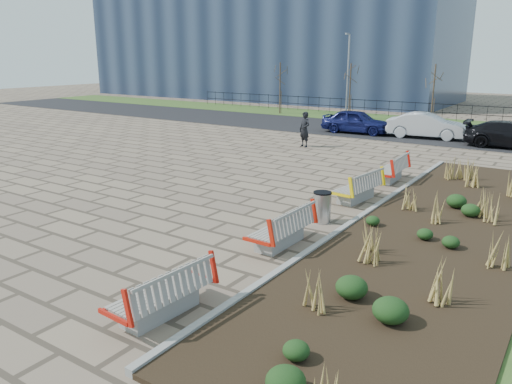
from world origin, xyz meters
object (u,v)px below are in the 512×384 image
Objects in this scene: bench_b at (280,227)px; car_black at (512,135)px; bench_d at (390,168)px; litter_bin at (322,207)px; bench_c at (356,186)px; bench_a at (159,291)px; lamp_west at (348,77)px; pedestrian at (305,129)px; car_silver at (426,126)px; car_blue at (356,121)px.

car_black reaches higher than bench_b.
litter_bin is at bearing -91.47° from bench_d.
bench_b is 1.00× the size of bench_c.
bench_b is 8.02m from bench_d.
bench_a and bench_d have the same top height.
lamp_west reaches higher than bench_b.
pedestrian is at bearing 113.87° from bench_a.
car_black is (9.00, 5.54, -0.22)m from pedestrian.
bench_a is at bearing 176.91° from car_silver.
car_black is at bearing -26.90° from lamp_west.
bench_a is 1.16× the size of pedestrian.
bench_b is at bearing -44.34° from pedestrian.
car_black is at bearing 51.19° from pedestrian.
lamp_west is (-2.82, 11.54, 2.13)m from pedestrian.
car_black is (4.53, -0.76, -0.04)m from car_silver.
litter_bin is at bearing -67.56° from lamp_west.
bench_a is at bearing -72.41° from lamp_west.
bench_a is 12.25m from bench_d.
car_black reaches higher than bench_c.
litter_bin is 12.14m from pedestrian.
pedestrian is 12.07m from lamp_west.
pedestrian is at bearing 120.98° from litter_bin.
car_black is (2.75, 15.95, 0.25)m from litter_bin.
pedestrian is at bearing 117.29° from bench_b.
lamp_west is at bearing 112.44° from litter_bin.
bench_c is 3.20m from bench_d.
litter_bin is at bearing 178.75° from car_silver.
bench_b is 0.51× the size of car_blue.
litter_bin is 0.48× the size of pedestrian.
bench_c is 1.00× the size of bench_d.
car_silver is (-1.71, 14.10, 0.23)m from bench_c.
bench_a is 17.95m from pedestrian.
lamp_west is at bearing 111.32° from bench_a.
lamp_west reaches higher than car_black.
bench_d reaches higher than litter_bin.
lamp_west is (-9.00, 19.34, 2.54)m from bench_c.
bench_b is 0.49× the size of car_silver.
car_silver is (-1.71, 10.90, 0.23)m from bench_d.
bench_d is 11.04m from car_silver.
pedestrian is (-6.24, 10.40, 0.47)m from litter_bin.
car_silver is 0.94× the size of car_black.
car_black is at bearing 80.20° from litter_bin.
bench_b is at bearing -82.66° from bench_c.
bench_a is 1.00× the size of bench_d.
bench_d is at bearing -153.68° from car_blue.
car_blue reaches higher than bench_a.
car_black is (2.82, 10.15, 0.19)m from bench_d.
car_black is at bearing 82.37° from bench_b.
bench_b is 1.00× the size of bench_d.
bench_c is at bearing -65.05° from lamp_west.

